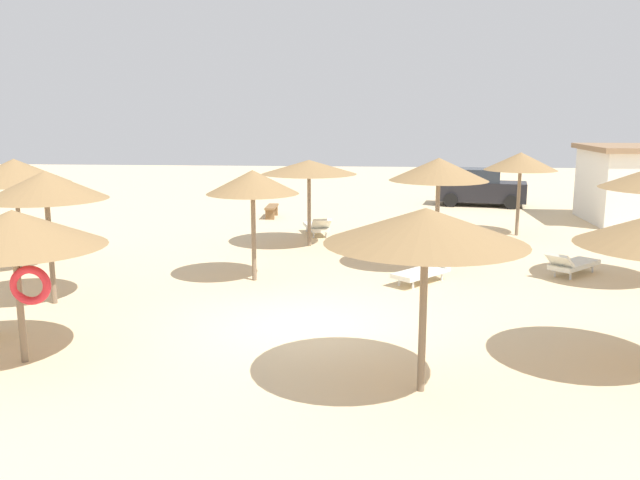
% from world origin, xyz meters
% --- Properties ---
extents(ground_plane, '(80.00, 80.00, 0.00)m').
position_xyz_m(ground_plane, '(0.00, 0.00, 0.00)').
color(ground_plane, beige).
extents(parasol_0, '(2.71, 2.71, 3.10)m').
position_xyz_m(parasol_0, '(3.06, 5.14, 2.78)').
color(parasol_0, '#75604C').
rests_on(parasol_0, ground).
extents(parasol_1, '(3.07, 3.07, 2.81)m').
position_xyz_m(parasol_1, '(-0.78, 8.09, 2.57)').
color(parasol_1, '#75604C').
rests_on(parasol_1, ground).
extents(parasol_3, '(3.07, 3.07, 2.70)m').
position_xyz_m(parasol_3, '(-4.76, -2.46, 2.36)').
color(parasol_3, '#75604C').
rests_on(parasol_3, ground).
extents(parasol_4, '(3.09, 3.09, 2.91)m').
position_xyz_m(parasol_4, '(2.10, -3.11, 2.63)').
color(parasol_4, '#75604C').
rests_on(parasol_4, ground).
extents(parasol_5, '(2.71, 2.71, 3.04)m').
position_xyz_m(parasol_5, '(-5.96, 1.06, 2.71)').
color(parasol_5, '#75604C').
rests_on(parasol_5, ground).
extents(parasol_6, '(2.37, 2.37, 2.88)m').
position_xyz_m(parasol_6, '(-1.76, 3.52, 2.56)').
color(parasol_6, '#75604C').
rests_on(parasol_6, ground).
extents(parasol_7, '(2.91, 2.91, 3.08)m').
position_xyz_m(parasol_7, '(-8.41, 4.15, 2.73)').
color(parasol_7, '#75604C').
rests_on(parasol_7, ground).
extents(parasol_8, '(2.53, 2.53, 2.94)m').
position_xyz_m(parasol_8, '(6.39, 10.59, 2.62)').
color(parasol_8, '#75604C').
rests_on(parasol_8, ground).
extents(lounger_0, '(1.70, 1.81, 0.81)m').
position_xyz_m(lounger_0, '(2.64, 3.67, 0.33)').
color(lounger_0, silver).
rests_on(lounger_0, ground).
extents(lounger_1, '(1.17, 1.99, 0.73)m').
position_xyz_m(lounger_1, '(-0.69, 10.02, 0.32)').
color(lounger_1, silver).
rests_on(lounger_1, ground).
extents(lounger_2, '(1.77, 1.81, 0.72)m').
position_xyz_m(lounger_2, '(6.63, 4.74, 0.32)').
color(lounger_2, silver).
rests_on(lounger_2, ground).
extents(bench_0, '(0.43, 1.51, 0.49)m').
position_xyz_m(bench_0, '(-2.93, 13.86, 0.35)').
color(bench_0, brown).
rests_on(bench_0, ground).
extents(parked_car, '(4.25, 2.57, 1.72)m').
position_xyz_m(parked_car, '(6.29, 18.24, 0.82)').
color(parked_car, black).
rests_on(parked_car, ground).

